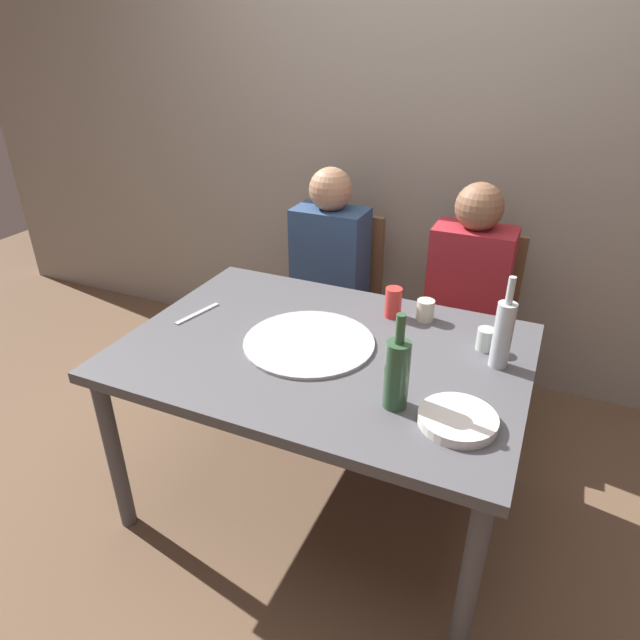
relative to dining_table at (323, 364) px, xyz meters
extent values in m
plane|color=brown|center=(0.00, 0.00, -0.66)|extent=(8.00, 8.00, 0.00)
cube|color=gray|center=(0.00, 1.26, 0.64)|extent=(6.00, 0.10, 2.60)
cube|color=#4C4C51|center=(0.00, 0.00, 0.05)|extent=(1.43, 1.01, 0.04)
cylinder|color=#4C4C51|center=(-0.65, -0.44, -0.31)|extent=(0.06, 0.06, 0.69)
cylinder|color=#4C4C51|center=(0.65, -0.44, -0.31)|extent=(0.06, 0.06, 0.69)
cylinder|color=#4C4C51|center=(-0.65, 0.44, -0.31)|extent=(0.06, 0.06, 0.69)
cylinder|color=#4C4C51|center=(0.65, 0.44, -0.31)|extent=(0.06, 0.06, 0.69)
cylinder|color=#ADADB2|center=(-0.06, 0.00, 0.08)|extent=(0.48, 0.48, 0.01)
cylinder|color=#B2BCC1|center=(0.59, 0.13, 0.19)|extent=(0.06, 0.06, 0.23)
cylinder|color=#B2BCC1|center=(0.59, 0.13, 0.36)|extent=(0.02, 0.02, 0.09)
cylinder|color=#2D5133|center=(0.34, -0.23, 0.18)|extent=(0.08, 0.08, 0.22)
cylinder|color=#2D5133|center=(0.34, -0.23, 0.34)|extent=(0.03, 0.03, 0.09)
cylinder|color=#B7C6BC|center=(0.53, 0.22, 0.12)|extent=(0.06, 0.06, 0.08)
cylinder|color=beige|center=(0.28, 0.36, 0.12)|extent=(0.07, 0.07, 0.08)
cylinder|color=red|center=(0.15, 0.33, 0.14)|extent=(0.07, 0.07, 0.12)
cylinder|color=white|center=(0.53, -0.24, 0.09)|extent=(0.23, 0.23, 0.03)
cube|color=#B7B7BC|center=(-0.57, 0.03, 0.08)|extent=(0.07, 0.22, 0.01)
cube|color=brown|center=(-0.34, 0.82, -0.21)|extent=(0.44, 0.44, 0.05)
cube|color=brown|center=(-0.34, 1.02, 0.02)|extent=(0.44, 0.04, 0.45)
cylinder|color=brown|center=(-0.15, 0.63, -0.45)|extent=(0.04, 0.04, 0.42)
cylinder|color=brown|center=(-0.53, 0.63, -0.45)|extent=(0.04, 0.04, 0.42)
cylinder|color=brown|center=(-0.15, 1.01, -0.45)|extent=(0.04, 0.04, 0.42)
cylinder|color=brown|center=(-0.53, 1.01, -0.45)|extent=(0.04, 0.04, 0.42)
cube|color=brown|center=(0.36, 0.82, -0.21)|extent=(0.44, 0.44, 0.05)
cube|color=brown|center=(0.36, 1.02, 0.02)|extent=(0.44, 0.04, 0.45)
cylinder|color=brown|center=(0.55, 0.63, -0.45)|extent=(0.04, 0.04, 0.42)
cylinder|color=brown|center=(0.17, 0.63, -0.45)|extent=(0.04, 0.04, 0.42)
cylinder|color=brown|center=(0.55, 1.01, -0.45)|extent=(0.04, 0.04, 0.42)
cylinder|color=brown|center=(0.17, 1.01, -0.45)|extent=(0.04, 0.04, 0.42)
cube|color=navy|center=(-0.34, 0.84, 0.05)|extent=(0.36, 0.22, 0.52)
sphere|color=#A87A5B|center=(-0.34, 0.84, 0.41)|extent=(0.21, 0.21, 0.21)
cylinder|color=black|center=(-0.26, 0.64, -0.21)|extent=(0.12, 0.40, 0.12)
cylinder|color=black|center=(-0.42, 0.64, -0.21)|extent=(0.12, 0.40, 0.12)
cylinder|color=black|center=(-0.26, 0.44, -0.43)|extent=(0.11, 0.11, 0.45)
cylinder|color=black|center=(-0.42, 0.44, -0.43)|extent=(0.11, 0.11, 0.45)
cube|color=maroon|center=(0.36, 0.84, 0.05)|extent=(0.36, 0.22, 0.52)
sphere|color=brown|center=(0.36, 0.84, 0.41)|extent=(0.21, 0.21, 0.21)
cylinder|color=#3F0E12|center=(0.44, 0.64, -0.21)|extent=(0.12, 0.40, 0.12)
cylinder|color=#3F0E12|center=(0.28, 0.64, -0.21)|extent=(0.12, 0.40, 0.12)
cylinder|color=#3F0E12|center=(0.44, 0.44, -0.43)|extent=(0.11, 0.11, 0.45)
cylinder|color=#3F0E12|center=(0.28, 0.44, -0.43)|extent=(0.11, 0.11, 0.45)
camera|label=1|loc=(0.69, -1.56, 1.10)|focal=30.98mm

